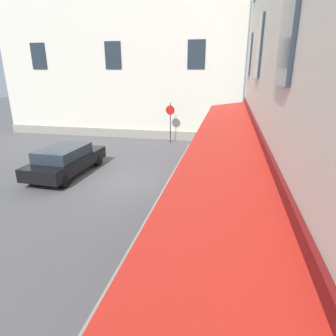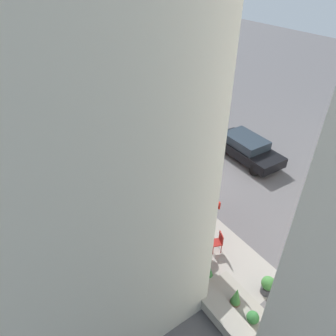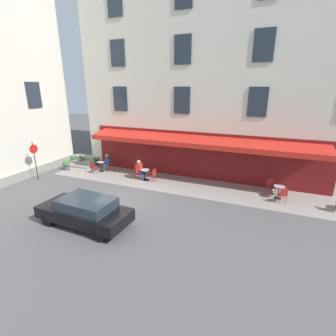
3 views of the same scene
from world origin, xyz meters
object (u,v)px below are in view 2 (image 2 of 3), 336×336
object	(u,v)px
cafe_table_near_entrance	(158,190)
seated_companion_in_blue	(193,240)
cafe_chair_red_under_awning	(93,121)
cafe_table_streetside	(72,107)
cafe_chair_red_corner_left	(164,196)
seated_patron_in_red	(162,191)
cafe_table_mid_terrace	(86,126)
potted_plant_by_steps	(208,273)
potted_plant_entrance_left	(236,300)
cafe_chair_red_by_window	(153,182)
cafe_chair_red_near_door	(187,241)
potted_plant_mid_terrace	(268,285)
cafe_chair_red_back_row	(82,129)
potted_plant_under_sign	(252,320)
cafe_chair_red_facing_street	(218,241)
parked_car_black	(246,148)
cafe_table_far_end	(203,244)
cafe_chair_red_kerbside	(66,105)
no_parking_sign	(326,234)
cafe_chair_red_corner_right	(79,108)

from	to	relation	value
cafe_table_near_entrance	seated_companion_in_blue	distance (m)	3.65
cafe_chair_red_under_awning	cafe_table_streetside	xyz separation A→B (m)	(-3.19, -0.30, -0.06)
cafe_chair_red_corner_left	seated_patron_in_red	size ratio (longest dim) A/B	0.68
cafe_table_mid_terrace	cafe_chair_red_under_awning	bearing A→B (deg)	108.41
potted_plant_by_steps	potted_plant_entrance_left	xyz separation A→B (m)	(1.35, 0.02, 0.10)
cafe_table_mid_terrace	seated_patron_in_red	world-z (taller)	seated_patron_in_red
cafe_chair_red_corner_left	cafe_chair_red_by_window	bearing A→B (deg)	172.81
cafe_chair_red_near_door	potted_plant_mid_terrace	bearing A→B (deg)	20.94
cafe_table_near_entrance	seated_patron_in_red	xyz separation A→B (m)	(0.41, -0.05, 0.22)
cafe_chair_red_back_row	cafe_chair_red_near_door	distance (m)	11.31
cafe_chair_red_back_row	potted_plant_by_steps	distance (m)	12.88
potted_plant_under_sign	potted_plant_mid_terrace	world-z (taller)	potted_plant_mid_terrace
cafe_table_streetside	cafe_chair_red_facing_street	distance (m)	15.83
seated_companion_in_blue	parked_car_black	xyz separation A→B (m)	(-3.69, 6.82, 0.02)
cafe_table_streetside	cafe_chair_red_facing_street	world-z (taller)	cafe_chair_red_facing_street
cafe_table_far_end	cafe_chair_red_near_door	bearing A→B (deg)	-133.80
cafe_chair_red_kerbside	cafe_chair_red_near_door	bearing A→B (deg)	-2.19
cafe_chair_red_kerbside	no_parking_sign	size ratio (longest dim) A/B	0.35
cafe_chair_red_by_window	seated_patron_in_red	world-z (taller)	seated_patron_in_red
cafe_table_near_entrance	cafe_table_mid_terrace	xyz separation A→B (m)	(-8.32, -0.29, 0.00)
cafe_table_mid_terrace	potted_plant_mid_terrace	distance (m)	14.87
cafe_table_far_end	potted_plant_under_sign	size ratio (longest dim) A/B	1.02
cafe_chair_red_near_door	potted_plant_by_steps	distance (m)	1.59
cafe_chair_red_kerbside	cafe_chair_red_corner_right	bearing A→B (deg)	28.65
cafe_chair_red_back_row	cafe_chair_red_kerbside	xyz separation A→B (m)	(-4.41, 0.49, 0.00)
cafe_chair_red_corner_right	cafe_chair_red_kerbside	bearing A→B (deg)	-151.35
cafe_table_far_end	potted_plant_by_steps	size ratio (longest dim) A/B	0.79
cafe_table_near_entrance	parked_car_black	world-z (taller)	parked_car_black
cafe_chair_red_under_awning	cafe_chair_red_near_door	distance (m)	12.01
cafe_chair_red_corner_left	seated_patron_in_red	bearing A→B (deg)	172.88
cafe_chair_red_by_window	cafe_chair_red_under_awning	size ratio (longest dim) A/B	1.00
cafe_chair_red_facing_street	potted_plant_mid_terrace	world-z (taller)	cafe_chair_red_facing_street
cafe_chair_red_facing_street	seated_patron_in_red	bearing A→B (deg)	-176.37
cafe_chair_red_kerbside	potted_plant_entrance_left	bearing A→B (deg)	-2.51
cafe_chair_red_kerbside	potted_plant_mid_terrace	size ratio (longest dim) A/B	1.18
cafe_chair_red_corner_left	potted_plant_under_sign	size ratio (longest dim) A/B	1.24
cafe_table_near_entrance	no_parking_sign	world-z (taller)	no_parking_sign
cafe_chair_red_corner_right	cafe_table_far_end	bearing A→B (deg)	-2.85
cafe_chair_red_near_door	seated_patron_in_red	world-z (taller)	seated_patron_in_red
potted_plant_under_sign	potted_plant_entrance_left	world-z (taller)	potted_plant_entrance_left
potted_plant_by_steps	parked_car_black	xyz separation A→B (m)	(-5.11, 7.21, 0.25)
cafe_chair_red_facing_street	potted_plant_by_steps	world-z (taller)	potted_plant_by_steps
cafe_chair_red_corner_right	cafe_chair_red_kerbside	world-z (taller)	same
cafe_table_mid_terrace	parked_car_black	distance (m)	10.42
seated_patron_in_red	potted_plant_mid_terrace	distance (m)	6.14
cafe_chair_red_under_awning	cafe_chair_red_facing_street	bearing A→B (deg)	-0.58
cafe_chair_red_under_awning	potted_plant_by_steps	xyz separation A→B (m)	(13.52, -1.40, -0.08)
cafe_chair_red_corner_left	parked_car_black	xyz separation A→B (m)	(-0.74, 6.20, 0.16)
cafe_chair_red_corner_left	cafe_chair_red_near_door	world-z (taller)	same
cafe_chair_red_by_window	no_parking_sign	world-z (taller)	no_parking_sign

